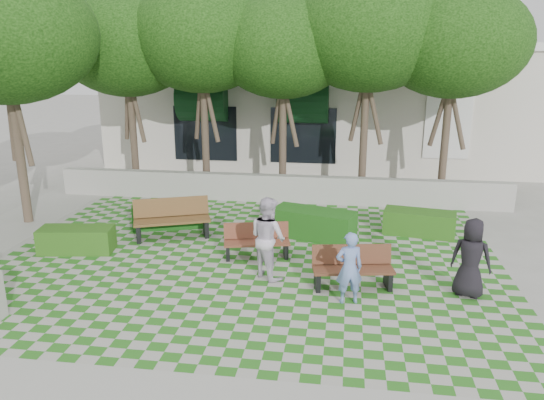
% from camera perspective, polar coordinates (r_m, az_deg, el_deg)
% --- Properties ---
extents(ground, '(90.00, 90.00, 0.00)m').
position_cam_1_polar(ground, '(12.01, -3.42, -8.31)').
color(ground, gray).
rests_on(ground, ground).
extents(lawn, '(12.00, 12.00, 0.00)m').
position_cam_1_polar(lawn, '(12.91, -2.53, -6.48)').
color(lawn, '#2B721E').
rests_on(lawn, ground).
extents(retaining_wall, '(15.00, 0.36, 0.90)m').
position_cam_1_polar(retaining_wall, '(17.64, 0.58, 1.26)').
color(retaining_wall, '#9E9B93').
rests_on(retaining_wall, ground).
extents(bench_east, '(1.78, 0.86, 0.90)m').
position_cam_1_polar(bench_east, '(11.51, 8.66, -7.25)').
color(bench_east, '#522D1C').
rests_on(bench_east, ground).
extents(bench_mid, '(1.67, 0.87, 0.84)m').
position_cam_1_polar(bench_mid, '(12.97, -1.66, -4.47)').
color(bench_mid, brown).
rests_on(bench_mid, ground).
extents(bench_west, '(2.11, 1.35, 1.06)m').
position_cam_1_polar(bench_west, '(14.52, -10.71, -2.05)').
color(bench_west, brown).
rests_on(bench_west, ground).
extents(hedge_east, '(2.00, 1.09, 0.66)m').
position_cam_1_polar(hedge_east, '(15.10, 15.55, -2.37)').
color(hedge_east, '#245216').
rests_on(hedge_east, ground).
extents(hedge_midright, '(2.35, 1.48, 0.76)m').
position_cam_1_polar(hedge_midright, '(14.34, 4.52, -2.57)').
color(hedge_midright, '#184C14').
rests_on(hedge_midright, ground).
extents(hedge_midleft, '(2.17, 1.37, 0.71)m').
position_cam_1_polar(hedge_midleft, '(15.46, -10.98, -1.55)').
color(hedge_midleft, '#144C14').
rests_on(hedge_midleft, ground).
extents(hedge_west, '(1.89, 0.98, 0.63)m').
position_cam_1_polar(hedge_west, '(14.20, -20.27, -4.03)').
color(hedge_west, '#255216').
rests_on(hedge_west, ground).
extents(person_blue, '(0.62, 0.48, 1.50)m').
position_cam_1_polar(person_blue, '(10.69, 8.29, -7.25)').
color(person_blue, '#6E88C9').
rests_on(person_blue, ground).
extents(person_dark, '(0.95, 0.79, 1.67)m').
position_cam_1_polar(person_dark, '(11.57, 20.62, -5.86)').
color(person_dark, black).
rests_on(person_dark, ground).
extents(person_white, '(1.13, 1.12, 1.85)m').
position_cam_1_polar(person_white, '(11.71, -0.44, -4.05)').
color(person_white, silver).
rests_on(person_white, ground).
extents(tree_row, '(17.70, 13.40, 7.41)m').
position_cam_1_polar(tree_row, '(17.17, -5.94, 16.73)').
color(tree_row, '#47382B').
rests_on(tree_row, ground).
extents(building, '(18.00, 8.92, 5.15)m').
position_cam_1_polar(building, '(24.94, 5.21, 10.37)').
color(building, beige).
rests_on(building, ground).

